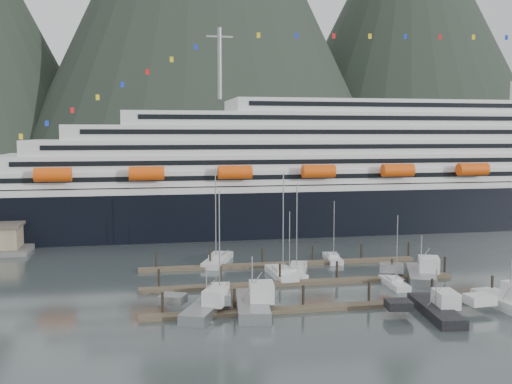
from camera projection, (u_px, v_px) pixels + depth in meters
ground at (339, 288)px, 87.68m from camera, size 1600.00×1600.00×0.00m
mountains at (210, 4)px, 656.40m from camera, size 870.00×440.00×420.00m
cruise_ship at (383, 176)px, 145.94m from camera, size 210.00×30.40×50.30m
dock_near at (328, 307)px, 76.99m from camera, size 48.18×2.28×3.20m
dock_mid at (301, 282)px, 89.68m from camera, size 48.18×2.28×3.20m
dock_far at (281, 264)px, 102.38m from camera, size 48.18×2.28×3.20m
sailboat_a at (220, 294)px, 82.67m from camera, size 4.03×9.49×15.32m
sailboat_b at (281, 275)px, 93.80m from camera, size 3.09×10.75×17.00m
sailboat_c at (286, 274)px, 94.77m from camera, size 5.33×8.97×10.80m
sailboat_d at (297, 271)px, 96.32m from camera, size 6.19×11.37×15.20m
sailboat_e at (218, 261)px, 104.19m from camera, size 6.97×11.60×17.22m
sailboat_f at (333, 259)px, 105.96m from camera, size 3.21×8.11×11.16m
sailboat_h at (394, 283)px, 88.57m from camera, size 2.63×7.77×11.02m
trawler_a at (206, 306)px, 75.51m from camera, size 10.04×12.16×6.50m
trawler_b at (251, 304)px, 76.01m from camera, size 9.40×12.32×7.78m
trawler_c at (435, 309)px, 74.37m from camera, size 9.06×12.75×6.32m
trawler_d at (509, 302)px, 76.89m from camera, size 8.96×12.10×7.09m
trawler_e at (420, 274)px, 92.38m from camera, size 10.25×12.29×7.63m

